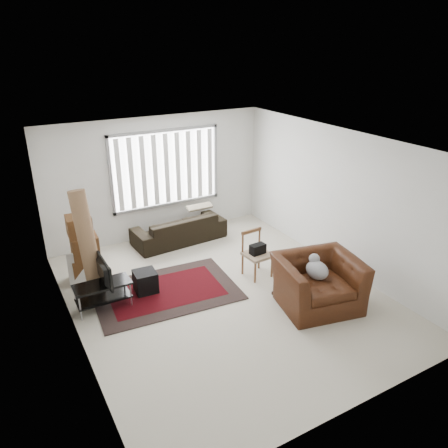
# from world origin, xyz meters

# --- Properties ---
(room) EXTENTS (6.00, 6.02, 2.71)m
(room) POSITION_xyz_m (0.03, 0.51, 1.76)
(room) COLOR beige
(room) RESTS_ON ground
(persian_rug) EXTENTS (2.61, 1.85, 0.02)m
(persian_rug) POSITION_xyz_m (-0.86, 0.61, 0.01)
(persian_rug) COLOR black
(persian_rug) RESTS_ON ground
(tv_stand) EXTENTS (0.93, 0.42, 0.46)m
(tv_stand) POSITION_xyz_m (-1.95, 0.66, 0.33)
(tv_stand) COLOR black
(tv_stand) RESTS_ON ground
(tv) EXTENTS (0.10, 0.75, 0.43)m
(tv) POSITION_xyz_m (-1.95, 0.66, 0.68)
(tv) COLOR black
(tv) RESTS_ON tv_stand
(subwoofer) EXTENTS (0.41, 0.41, 0.38)m
(subwoofer) POSITION_xyz_m (-1.17, 0.79, 0.21)
(subwoofer) COLOR black
(subwoofer) RESTS_ON persian_rug
(moving_boxes) EXTENTS (0.54, 0.50, 1.26)m
(moving_boxes) POSITION_xyz_m (-1.96, 1.79, 0.59)
(moving_boxes) COLOR brown
(moving_boxes) RESTS_ON ground
(white_flatpack) EXTENTS (0.52, 0.25, 0.64)m
(white_flatpack) POSITION_xyz_m (-2.07, 1.60, 0.32)
(white_flatpack) COLOR silver
(white_flatpack) RESTS_ON ground
(rolled_rug) EXTENTS (0.40, 0.71, 1.93)m
(rolled_rug) POSITION_xyz_m (-2.00, 1.15, 0.97)
(rolled_rug) COLOR brown
(rolled_rug) RESTS_ON ground
(sofa) EXTENTS (2.10, 1.01, 0.79)m
(sofa) POSITION_xyz_m (0.23, 2.45, 0.39)
(sofa) COLOR black
(sofa) RESTS_ON ground
(side_chair) EXTENTS (0.50, 0.50, 0.88)m
(side_chair) POSITION_xyz_m (0.89, 0.33, 0.48)
(side_chair) COLOR #8E775D
(side_chair) RESTS_ON ground
(armchair) EXTENTS (1.53, 1.40, 0.98)m
(armchair) POSITION_xyz_m (1.22, -1.02, 0.49)
(armchair) COLOR #3C1B0C
(armchair) RESTS_ON ground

